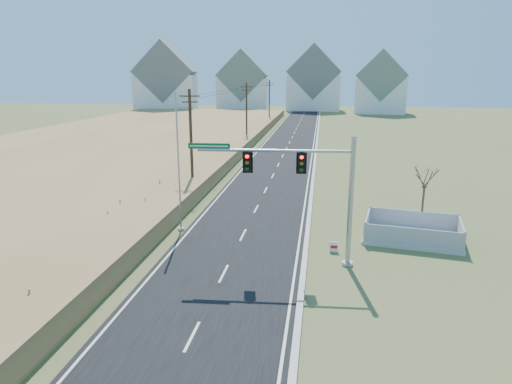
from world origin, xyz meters
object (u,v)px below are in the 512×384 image
(fence_enclosure, at_px, (412,235))
(flagpole, at_px, (179,177))
(bare_tree, at_px, (425,176))
(open_sign, at_px, (334,247))
(traffic_signal_mast, at_px, (316,187))

(fence_enclosure, relative_size, flagpole, 0.71)
(fence_enclosure, distance_m, flagpole, 15.47)
(fence_enclosure, height_order, bare_tree, bare_tree)
(open_sign, relative_size, bare_tree, 0.13)
(traffic_signal_mast, height_order, fence_enclosure, traffic_signal_mast)
(fence_enclosure, xyz_separation_m, bare_tree, (0.88, 1.81, 3.49))
(flagpole, bearing_deg, fence_enclosure, 1.83)
(open_sign, xyz_separation_m, flagpole, (-10.10, 2.44, 3.34))
(traffic_signal_mast, xyz_separation_m, flagpole, (-8.94, 4.38, -0.73))
(fence_enclosure, bearing_deg, open_sign, -139.75)
(traffic_signal_mast, bearing_deg, fence_enclosure, 34.90)
(fence_enclosure, relative_size, bare_tree, 1.40)
(open_sign, height_order, bare_tree, bare_tree)
(traffic_signal_mast, bearing_deg, open_sign, 55.60)
(flagpole, distance_m, bare_tree, 16.13)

